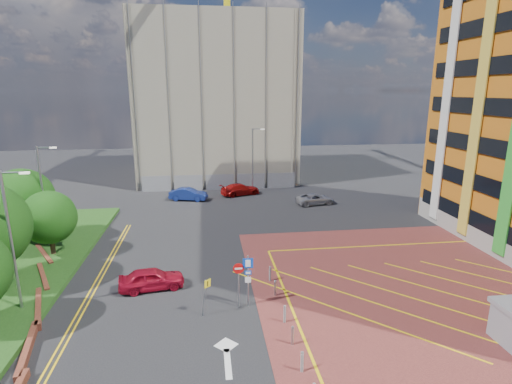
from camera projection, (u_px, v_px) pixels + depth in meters
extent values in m
plane|color=black|center=(241.00, 316.00, 22.62)|extent=(140.00, 140.00, 0.00)
cube|color=maroon|center=(470.00, 299.00, 24.34)|extent=(26.00, 26.00, 0.02)
cube|color=brown|center=(28.00, 349.00, 19.34)|extent=(1.25, 4.56, 0.40)
cube|color=brown|center=(39.00, 308.00, 23.07)|extent=(1.86, 4.43, 0.40)
cube|color=brown|center=(43.00, 278.00, 26.76)|extent=(2.29, 4.27, 0.40)
cube|color=brown|center=(44.00, 255.00, 30.44)|extent=(2.69, 4.06, 0.40)
cylinder|color=#3D2B1C|center=(52.00, 242.00, 30.28)|extent=(0.36, 0.36, 1.80)
sphere|color=#123B0D|center=(49.00, 217.00, 29.78)|extent=(4.00, 4.00, 4.00)
cylinder|color=#3D2B1C|center=(27.00, 228.00, 32.74)|extent=(0.36, 0.36, 2.20)
sphere|color=#123B0D|center=(22.00, 199.00, 32.13)|extent=(5.00, 5.00, 5.00)
cylinder|color=#9EA0A8|center=(11.00, 242.00, 21.95)|extent=(0.16, 0.16, 8.00)
cylinder|color=#9EA0A8|center=(12.00, 173.00, 21.06)|extent=(1.20, 0.10, 0.10)
cube|color=silver|center=(24.00, 173.00, 21.14)|extent=(0.50, 0.15, 0.12)
cylinder|color=#9EA0A8|center=(43.00, 197.00, 31.31)|extent=(0.16, 0.16, 8.00)
cylinder|color=#9EA0A8|center=(45.00, 147.00, 30.43)|extent=(1.20, 0.10, 0.10)
cube|color=silver|center=(53.00, 148.00, 30.51)|extent=(0.50, 0.15, 0.12)
cylinder|color=#9EA0A8|center=(253.00, 161.00, 49.04)|extent=(0.16, 0.16, 8.00)
cylinder|color=#9EA0A8|center=(257.00, 129.00, 48.16)|extent=(1.20, 0.10, 0.10)
cube|color=silver|center=(262.00, 129.00, 48.24)|extent=(0.50, 0.15, 0.12)
cylinder|color=#9EA0A8|center=(248.00, 281.00, 23.25)|extent=(0.10, 0.10, 3.20)
cube|color=#0B3FC0|center=(248.00, 263.00, 22.93)|extent=(0.60, 0.04, 0.60)
cube|color=white|center=(248.00, 263.00, 22.91)|extent=(0.30, 0.02, 0.42)
cube|color=#0B3FC0|center=(248.00, 273.00, 23.08)|extent=(0.40, 0.04, 0.25)
cube|color=white|center=(248.00, 273.00, 23.06)|extent=(0.28, 0.02, 0.14)
cube|color=white|center=(248.00, 280.00, 23.19)|extent=(0.35, 0.04, 0.35)
cylinder|color=#9EA0A8|center=(239.00, 286.00, 23.24)|extent=(0.08, 0.08, 2.70)
cylinder|color=red|center=(238.00, 268.00, 22.94)|extent=(0.64, 0.04, 0.64)
cube|color=white|center=(239.00, 269.00, 22.92)|extent=(0.44, 0.02, 0.10)
cylinder|color=#9EA0A8|center=(204.00, 298.00, 22.34)|extent=(0.30, 0.08, 2.20)
cube|color=yellow|center=(208.00, 283.00, 22.12)|extent=(0.38, 0.38, 0.49)
cylinder|color=black|center=(302.00, 363.00, 17.98)|extent=(0.14, 0.14, 0.90)
cylinder|color=#9EA0A8|center=(293.00, 337.00, 19.90)|extent=(0.14, 0.14, 0.90)
cylinder|color=black|center=(285.00, 315.00, 21.82)|extent=(0.14, 0.14, 0.90)
cylinder|color=#9EA0A8|center=(275.00, 289.00, 24.71)|extent=(0.14, 0.14, 0.90)
cylinder|color=black|center=(270.00, 274.00, 26.63)|extent=(0.14, 0.14, 0.90)
cube|color=gray|center=(216.00, 100.00, 58.36)|extent=(21.20, 19.20, 22.00)
cube|color=yellow|center=(228.00, 59.00, 59.05)|extent=(0.90, 0.90, 34.00)
cube|color=gray|center=(228.00, 182.00, 51.33)|extent=(21.60, 0.06, 2.00)
imported|color=#A30E24|center=(152.00, 279.00, 25.52)|extent=(4.30, 2.28, 1.39)
imported|color=navy|center=(188.00, 194.00, 46.29)|extent=(4.58, 2.50, 1.43)
imported|color=#A60E0E|center=(240.00, 189.00, 48.65)|extent=(5.19, 3.44, 1.40)
imported|color=#A6A6AD|center=(315.00, 199.00, 44.69)|extent=(4.66, 2.74, 1.21)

